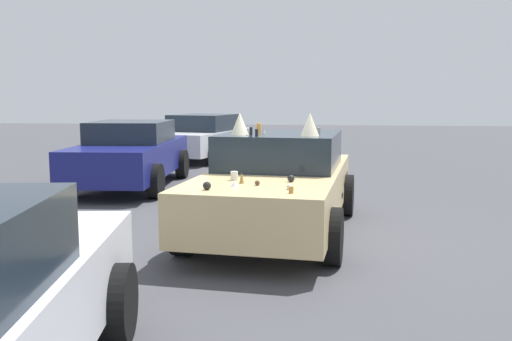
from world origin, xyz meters
name	(u,v)px	position (x,y,z in m)	size (l,w,h in m)	color
ground_plane	(277,232)	(0.00, 0.00, 0.00)	(60.00, 60.00, 0.00)	#47474C
art_car_decorated	(278,182)	(0.07, -0.01, 0.72)	(4.60, 2.39, 1.74)	#D8BC7F
parked_sedan_near_right	(203,137)	(8.96, 3.00, 0.70)	(4.34, 2.70, 1.39)	silver
parked_sedan_far_left	(131,154)	(3.69, 3.46, 0.72)	(4.44, 2.15, 1.42)	navy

